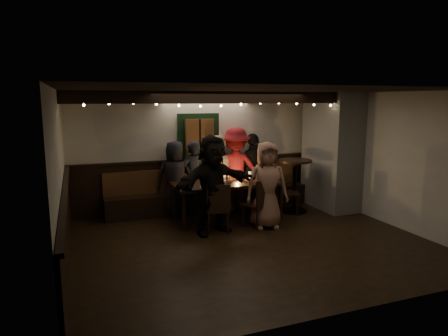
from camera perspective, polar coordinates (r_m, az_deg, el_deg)
name	(u,v)px	position (r m, az deg, el deg)	size (l,w,h in m)	color
room	(270,165)	(8.49, 6.62, 0.36)	(6.02, 5.01, 2.62)	black
dining_table	(227,185)	(8.14, 0.49, -2.48)	(2.22, 0.95, 0.96)	black
chair_near_left	(218,206)	(7.33, -0.85, -5.41)	(0.52, 0.52, 0.95)	black
chair_near_right	(260,201)	(7.69, 5.15, -4.68)	(0.57, 0.57, 0.96)	black
chair_end	(284,189)	(8.72, 8.58, -2.92)	(0.58, 0.58, 0.98)	black
high_top	(295,179)	(8.89, 10.05, -1.54)	(0.73, 0.73, 1.16)	black
person_a	(175,178)	(8.53, -6.98, -1.46)	(0.78, 0.51, 1.60)	black
person_b	(193,178)	(8.58, -4.48, -1.40)	(0.58, 0.38, 1.59)	black
person_c	(217,173)	(8.84, -1.00, -0.74)	(0.82, 0.64, 1.68)	#C0B19B
person_d	(236,169)	(8.91, 1.67, -0.12)	(1.19, 0.68, 1.84)	maroon
person_e	(253,171)	(9.07, 4.23, -0.42)	(1.00, 0.42, 1.71)	black
person_f	(213,185)	(7.29, -1.60, -2.38)	(1.70, 0.54, 1.84)	black
person_g	(267,185)	(7.67, 6.13, -2.46)	(0.82, 0.53, 1.67)	#9A6A55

